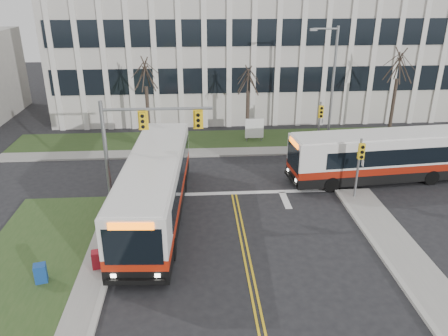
% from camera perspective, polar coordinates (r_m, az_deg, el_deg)
% --- Properties ---
extents(ground, '(120.00, 120.00, 0.00)m').
position_cam_1_polar(ground, '(20.08, 3.42, -13.60)').
color(ground, black).
rests_on(ground, ground).
extents(sidewalk_cross, '(44.00, 1.60, 0.14)m').
position_cam_1_polar(sidewalk_cross, '(34.16, 8.61, 2.26)').
color(sidewalk_cross, '#9E9B93').
rests_on(sidewalk_cross, ground).
extents(building_lawn, '(44.00, 5.00, 0.12)m').
position_cam_1_polar(building_lawn, '(36.74, 7.71, 3.78)').
color(building_lawn, '#2B441D').
rests_on(building_lawn, ground).
extents(office_building, '(40.00, 16.00, 12.00)m').
position_cam_1_polar(office_building, '(46.96, 5.20, 15.48)').
color(office_building, beige).
rests_on(office_building, ground).
extents(mast_arm_signal, '(6.11, 0.38, 6.20)m').
position_cam_1_polar(mast_arm_signal, '(24.63, -11.58, 4.24)').
color(mast_arm_signal, slate).
rests_on(mast_arm_signal, ground).
extents(signal_pole_near, '(0.34, 0.39, 3.80)m').
position_cam_1_polar(signal_pole_near, '(26.51, 17.28, 0.95)').
color(signal_pole_near, slate).
rests_on(signal_pole_near, ground).
extents(signal_pole_far, '(0.34, 0.39, 3.80)m').
position_cam_1_polar(signal_pole_far, '(34.13, 12.41, 6.27)').
color(signal_pole_far, slate).
rests_on(signal_pole_far, ground).
extents(streetlight, '(2.15, 0.25, 9.20)m').
position_cam_1_polar(streetlight, '(34.48, 13.79, 10.93)').
color(streetlight, slate).
rests_on(streetlight, ground).
extents(directory_sign, '(1.50, 0.12, 2.00)m').
position_cam_1_polar(directory_sign, '(35.51, 3.99, 5.15)').
color(directory_sign, slate).
rests_on(directory_sign, ground).
extents(tree_left, '(1.80, 1.80, 7.70)m').
position_cam_1_polar(tree_left, '(34.81, -10.24, 11.87)').
color(tree_left, '#42352B').
rests_on(tree_left, ground).
extents(tree_mid, '(1.80, 1.80, 6.82)m').
position_cam_1_polar(tree_mid, '(35.18, 3.18, 11.25)').
color(tree_mid, '#42352B').
rests_on(tree_mid, ground).
extents(tree_right, '(1.80, 1.80, 8.25)m').
position_cam_1_polar(tree_right, '(38.18, 21.87, 12.18)').
color(tree_right, '#42352B').
rests_on(tree_right, ground).
extents(bus_main, '(3.53, 13.00, 3.43)m').
position_cam_1_polar(bus_main, '(23.92, -8.97, -2.72)').
color(bus_main, silver).
rests_on(bus_main, ground).
extents(bus_cross, '(12.07, 3.62, 3.17)m').
position_cam_1_polar(bus_cross, '(30.01, 19.86, 1.27)').
color(bus_cross, silver).
rests_on(bus_cross, ground).
extents(newspaper_box_blue, '(0.60, 0.56, 0.95)m').
position_cam_1_polar(newspaper_box_blue, '(20.75, -22.81, -12.68)').
color(newspaper_box_blue, navy).
rests_on(newspaper_box_blue, ground).
extents(newspaper_box_red, '(0.57, 0.53, 0.95)m').
position_cam_1_polar(newspaper_box_red, '(20.81, -16.16, -11.54)').
color(newspaper_box_red, maroon).
rests_on(newspaper_box_red, ground).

